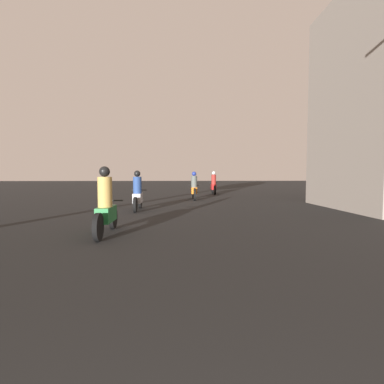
% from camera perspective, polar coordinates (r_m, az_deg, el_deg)
% --- Properties ---
extents(motorcycle_green, '(0.60, 2.03, 1.57)m').
position_cam_1_polar(motorcycle_green, '(7.17, -16.09, -2.90)').
color(motorcycle_green, black).
rests_on(motorcycle_green, ground_plane).
extents(motorcycle_silver, '(0.60, 1.92, 1.53)m').
position_cam_1_polar(motorcycle_silver, '(11.67, -10.32, -0.43)').
color(motorcycle_silver, black).
rests_on(motorcycle_silver, ground_plane).
extents(motorcycle_orange, '(0.60, 1.99, 1.53)m').
position_cam_1_polar(motorcycle_orange, '(16.26, 0.39, 0.70)').
color(motorcycle_orange, black).
rests_on(motorcycle_orange, ground_plane).
extents(motorcycle_red, '(0.60, 2.13, 1.58)m').
position_cam_1_polar(motorcycle_red, '(20.65, 4.13, 1.35)').
color(motorcycle_red, black).
rests_on(motorcycle_red, ground_plane).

